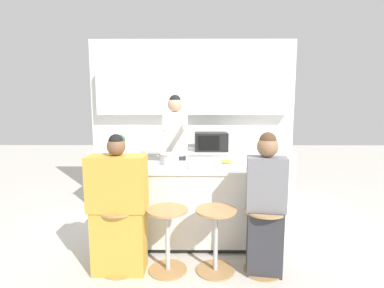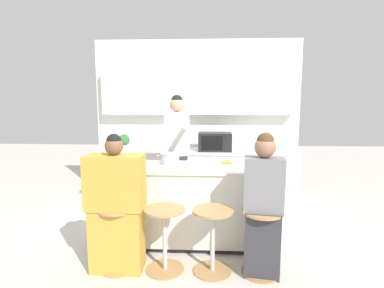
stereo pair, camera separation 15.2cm
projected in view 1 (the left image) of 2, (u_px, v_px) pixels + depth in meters
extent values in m
plane|color=beige|center=(192.00, 242.00, 3.58)|extent=(16.00, 16.00, 0.00)
cube|color=silver|center=(193.00, 120.00, 5.19)|extent=(3.48, 0.06, 2.70)
cube|color=white|center=(193.00, 92.00, 5.01)|extent=(3.20, 0.16, 0.75)
cube|color=white|center=(193.00, 177.00, 4.96)|extent=(3.20, 0.63, 0.85)
cube|color=silver|center=(193.00, 151.00, 4.90)|extent=(3.23, 0.66, 0.03)
cube|color=black|center=(192.00, 240.00, 3.58)|extent=(1.65, 0.53, 0.06)
cube|color=white|center=(192.00, 204.00, 3.51)|extent=(1.73, 0.61, 0.84)
cube|color=silver|center=(192.00, 167.00, 3.45)|extent=(1.77, 0.65, 0.03)
cylinder|color=tan|center=(121.00, 269.00, 2.99)|extent=(0.38, 0.38, 0.01)
cylinder|color=#B7BABC|center=(120.00, 240.00, 2.95)|extent=(0.04, 0.04, 0.60)
cylinder|color=tan|center=(119.00, 209.00, 2.91)|extent=(0.40, 0.40, 0.02)
cylinder|color=tan|center=(168.00, 270.00, 2.98)|extent=(0.38, 0.38, 0.01)
cylinder|color=#B7BABC|center=(168.00, 240.00, 2.94)|extent=(0.04, 0.04, 0.60)
cylinder|color=tan|center=(167.00, 210.00, 2.89)|extent=(0.40, 0.40, 0.02)
cylinder|color=tan|center=(215.00, 270.00, 2.97)|extent=(0.38, 0.38, 0.01)
cylinder|color=#B7BABC|center=(216.00, 241.00, 2.93)|extent=(0.04, 0.04, 0.60)
cylinder|color=tan|center=(216.00, 210.00, 2.89)|extent=(0.40, 0.40, 0.02)
cylinder|color=tan|center=(263.00, 271.00, 2.96)|extent=(0.38, 0.38, 0.01)
cylinder|color=#B7BABC|center=(264.00, 241.00, 2.92)|extent=(0.04, 0.04, 0.60)
cylinder|color=tan|center=(265.00, 211.00, 2.88)|extent=(0.40, 0.40, 0.02)
cube|color=#383842|center=(176.00, 188.00, 4.17)|extent=(0.29, 0.23, 0.95)
cube|color=silver|center=(175.00, 134.00, 4.06)|extent=(0.34, 0.24, 0.58)
cylinder|color=silver|center=(165.00, 126.00, 3.77)|extent=(0.09, 0.32, 0.07)
cylinder|color=silver|center=(185.00, 126.00, 3.78)|extent=(0.09, 0.32, 0.07)
sphere|color=tan|center=(175.00, 105.00, 4.01)|extent=(0.21, 0.21, 0.20)
sphere|color=black|center=(175.00, 101.00, 4.00)|extent=(0.16, 0.16, 0.16)
cube|color=gold|center=(120.00, 240.00, 2.93)|extent=(0.51, 0.27, 0.64)
cube|color=gold|center=(117.00, 183.00, 2.85)|extent=(0.55, 0.29, 0.53)
sphere|color=brown|center=(116.00, 146.00, 2.80)|extent=(0.18, 0.18, 0.17)
sphere|color=black|center=(116.00, 141.00, 2.79)|extent=(0.14, 0.14, 0.14)
cube|color=#333338|center=(264.00, 241.00, 2.92)|extent=(0.36, 0.31, 0.64)
cube|color=slate|center=(266.00, 184.00, 2.84)|extent=(0.40, 0.27, 0.51)
sphere|color=#936B4C|center=(268.00, 147.00, 2.79)|extent=(0.23, 0.23, 0.20)
sphere|color=#513823|center=(268.00, 141.00, 2.78)|extent=(0.18, 0.18, 0.16)
cylinder|color=#B7BABC|center=(170.00, 159.00, 3.54)|extent=(0.22, 0.22, 0.12)
cylinder|color=#B7BABC|center=(170.00, 154.00, 3.53)|extent=(0.23, 0.23, 0.01)
cylinder|color=#B7BABC|center=(158.00, 156.00, 3.54)|extent=(0.05, 0.01, 0.01)
cylinder|color=#B7BABC|center=(181.00, 156.00, 3.54)|extent=(0.05, 0.01, 0.01)
cylinder|color=white|center=(196.00, 165.00, 3.35)|extent=(0.21, 0.21, 0.08)
cylinder|color=#DB4C51|center=(252.00, 166.00, 3.26)|extent=(0.09, 0.09, 0.08)
torus|color=#DB4C51|center=(257.00, 166.00, 3.26)|extent=(0.04, 0.01, 0.04)
ellipsoid|color=yellow|center=(226.00, 162.00, 3.58)|extent=(0.12, 0.05, 0.05)
ellipsoid|color=yellow|center=(223.00, 161.00, 3.61)|extent=(0.09, 0.11, 0.05)
ellipsoid|color=yellow|center=(228.00, 161.00, 3.61)|extent=(0.11, 0.11, 0.05)
cube|color=black|center=(211.00, 142.00, 4.83)|extent=(0.53, 0.34, 0.29)
cube|color=black|center=(209.00, 143.00, 4.66)|extent=(0.33, 0.01, 0.22)
cube|color=black|center=(224.00, 143.00, 4.66)|extent=(0.09, 0.01, 0.23)
cylinder|color=beige|center=(120.00, 148.00, 4.90)|extent=(0.14, 0.14, 0.08)
sphere|color=#336633|center=(120.00, 140.00, 4.88)|extent=(0.19, 0.19, 0.19)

